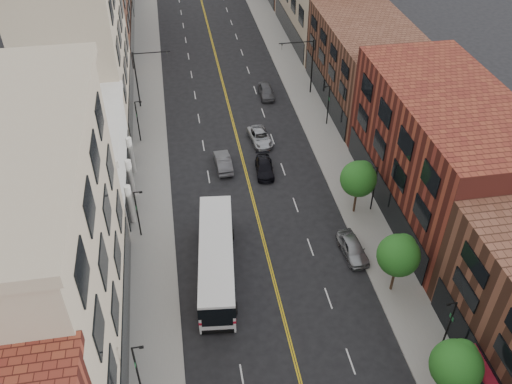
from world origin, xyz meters
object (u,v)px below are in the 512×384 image
car_parked_far (353,248)px  car_lane_b (260,137)px  car_lane_c (266,91)px  car_lane_a (264,167)px  city_bus (217,257)px  car_lane_behind (223,162)px

car_parked_far → car_lane_b: bearing=100.2°
car_parked_far → car_lane_b: size_ratio=0.96×
car_lane_c → car_lane_a: bearing=-100.5°
city_bus → car_parked_far: 12.06m
car_lane_a → car_lane_b: size_ratio=0.94×
car_lane_c → car_lane_b: bearing=-103.6°
car_lane_a → car_parked_far: bearing=-63.1°
car_lane_b → car_lane_c: bearing=69.0°
car_lane_b → car_lane_c: 10.76m
car_lane_a → city_bus: bearing=-111.2°
city_bus → car_lane_behind: city_bus is taller
car_lane_behind → car_lane_c: car_lane_c is taller
car_lane_behind → car_lane_b: 6.39m
car_lane_behind → car_lane_a: bearing=157.1°
car_parked_far → car_lane_b: car_parked_far is taller
car_parked_far → car_lane_a: 14.36m
car_lane_a → car_lane_c: bearing=83.4°
city_bus → car_lane_c: bearing=77.9°
car_lane_c → city_bus: bearing=-107.4°
car_lane_behind → car_parked_far: bearing=120.9°
car_parked_far → car_lane_a: (-5.47, 13.28, -0.13)m
car_lane_behind → car_lane_a: car_lane_behind is taller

